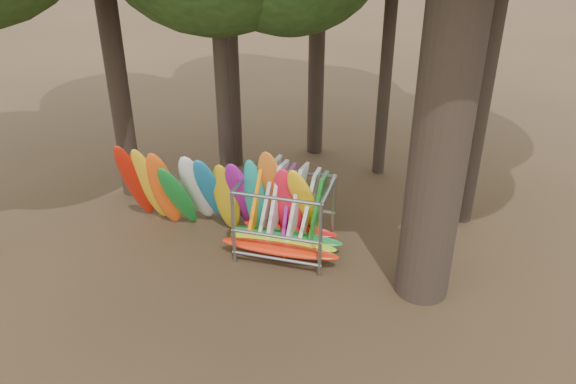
# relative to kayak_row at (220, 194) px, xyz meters

# --- Properties ---
(ground) EXTENTS (120.00, 120.00, 0.00)m
(ground) POSITION_rel_kayak_row_xyz_m (1.30, -1.06, -1.30)
(ground) COLOR #47331E
(ground) RESTS_ON ground
(kayak_row) EXTENTS (5.61, 2.15, 3.04)m
(kayak_row) POSITION_rel_kayak_row_xyz_m (0.00, 0.00, 0.00)
(kayak_row) COLOR #B81809
(kayak_row) RESTS_ON ground
(storage_rack) EXTENTS (3.10, 1.54, 2.54)m
(storage_rack) POSITION_rel_kayak_row_xyz_m (1.87, -0.28, -0.36)
(storage_rack) COLOR gray
(storage_rack) RESTS_ON ground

